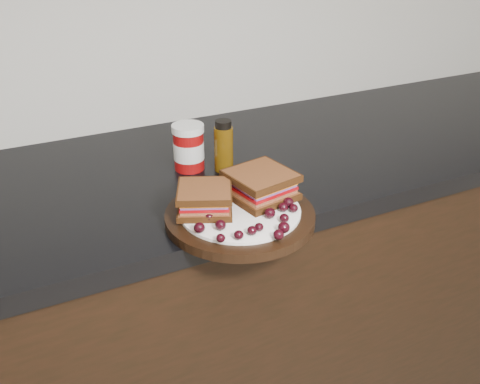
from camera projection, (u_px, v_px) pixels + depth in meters
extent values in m
cube|color=black|center=(207.00, 324.00, 1.43)|extent=(3.96, 0.58, 0.86)
cube|color=black|center=(201.00, 174.00, 1.22)|extent=(3.98, 0.60, 0.04)
cylinder|color=black|center=(240.00, 216.00, 1.00)|extent=(0.28, 0.28, 0.02)
ellipsoid|color=black|center=(199.00, 228.00, 0.92)|extent=(0.02, 0.02, 0.02)
ellipsoid|color=black|center=(221.00, 225.00, 0.92)|extent=(0.02, 0.02, 0.02)
ellipsoid|color=black|center=(221.00, 238.00, 0.89)|extent=(0.02, 0.02, 0.01)
ellipsoid|color=black|center=(239.00, 235.00, 0.90)|extent=(0.02, 0.02, 0.02)
ellipsoid|color=black|center=(252.00, 231.00, 0.91)|extent=(0.02, 0.02, 0.02)
ellipsoid|color=black|center=(259.00, 227.00, 0.92)|extent=(0.02, 0.02, 0.01)
ellipsoid|color=black|center=(279.00, 235.00, 0.90)|extent=(0.02, 0.02, 0.02)
ellipsoid|color=black|center=(284.00, 227.00, 0.91)|extent=(0.02, 0.02, 0.02)
ellipsoid|color=black|center=(284.00, 218.00, 0.95)|extent=(0.02, 0.02, 0.02)
ellipsoid|color=black|center=(270.00, 213.00, 0.96)|extent=(0.02, 0.02, 0.02)
ellipsoid|color=black|center=(294.00, 208.00, 0.98)|extent=(0.02, 0.02, 0.02)
ellipsoid|color=black|center=(283.00, 207.00, 0.98)|extent=(0.02, 0.02, 0.02)
ellipsoid|color=black|center=(288.00, 202.00, 0.99)|extent=(0.02, 0.02, 0.02)
ellipsoid|color=black|center=(283.00, 190.00, 1.04)|extent=(0.02, 0.02, 0.02)
ellipsoid|color=black|center=(267.00, 189.00, 1.04)|extent=(0.02, 0.02, 0.02)
ellipsoid|color=black|center=(261.00, 191.00, 1.03)|extent=(0.02, 0.02, 0.02)
ellipsoid|color=black|center=(207.00, 196.00, 1.02)|extent=(0.02, 0.02, 0.02)
ellipsoid|color=black|center=(202.00, 200.00, 1.00)|extent=(0.02, 0.02, 0.02)
ellipsoid|color=black|center=(192.00, 208.00, 0.97)|extent=(0.02, 0.02, 0.02)
ellipsoid|color=black|center=(195.00, 206.00, 0.98)|extent=(0.02, 0.02, 0.02)
ellipsoid|color=black|center=(207.00, 213.00, 0.96)|extent=(0.02, 0.02, 0.02)
ellipsoid|color=black|center=(209.00, 217.00, 0.95)|extent=(0.02, 0.02, 0.02)
ellipsoid|color=black|center=(210.00, 204.00, 0.99)|extent=(0.02, 0.02, 0.02)
ellipsoid|color=black|center=(193.00, 208.00, 0.98)|extent=(0.02, 0.02, 0.02)
ellipsoid|color=black|center=(203.00, 211.00, 0.96)|extent=(0.02, 0.02, 0.02)
cylinder|color=maroon|center=(189.00, 147.00, 1.18)|extent=(0.08, 0.08, 0.10)
cylinder|color=#4A3007|center=(224.00, 146.00, 1.17)|extent=(0.05, 0.05, 0.12)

